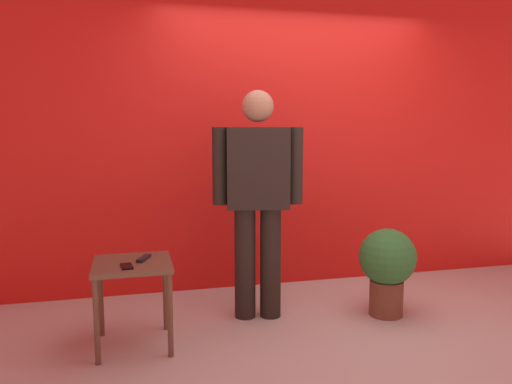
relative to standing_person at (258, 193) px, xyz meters
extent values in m
plane|color=#B7B2A8|center=(0.55, -0.58, -0.97)|extent=(12.00, 12.00, 0.00)
cube|color=red|center=(0.55, 0.82, 0.66)|extent=(5.91, 0.12, 3.26)
cylinder|color=black|center=(-0.10, 0.02, -0.54)|extent=(0.19, 0.19, 0.86)
cylinder|color=black|center=(0.10, -0.02, -0.54)|extent=(0.19, 0.19, 0.86)
cube|color=black|center=(0.00, 0.00, 0.19)|extent=(0.50, 0.31, 0.61)
cube|color=silver|center=(0.02, 0.12, 0.22)|extent=(0.13, 0.03, 0.51)
cube|color=#384C99|center=(0.02, 0.13, 0.20)|extent=(0.05, 0.02, 0.46)
cylinder|color=black|center=(-0.28, 0.05, 0.20)|extent=(0.13, 0.13, 0.58)
cylinder|color=black|center=(0.28, -0.05, 0.20)|extent=(0.13, 0.13, 0.58)
sphere|color=#A87A5B|center=(0.00, 0.00, 0.65)|extent=(0.24, 0.24, 0.24)
cube|color=brown|center=(-0.93, -0.31, -0.41)|extent=(0.51, 0.51, 0.03)
cylinder|color=brown|center=(-1.16, -0.53, -0.70)|extent=(0.04, 0.04, 0.55)
cylinder|color=brown|center=(-0.71, -0.53, -0.70)|extent=(0.04, 0.04, 0.55)
cylinder|color=brown|center=(-1.16, -0.08, -0.70)|extent=(0.04, 0.04, 0.55)
cylinder|color=brown|center=(-0.71, -0.08, -0.70)|extent=(0.04, 0.04, 0.55)
cube|color=black|center=(-0.97, -0.42, -0.39)|extent=(0.09, 0.15, 0.01)
cube|color=black|center=(-0.86, -0.27, -0.38)|extent=(0.11, 0.17, 0.02)
cylinder|color=brown|center=(0.98, -0.22, -0.83)|extent=(0.26, 0.26, 0.28)
sphere|color=#2D7233|center=(0.98, -0.22, -0.51)|extent=(0.44, 0.44, 0.44)
camera|label=1|loc=(-0.92, -3.62, 0.49)|focal=34.99mm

